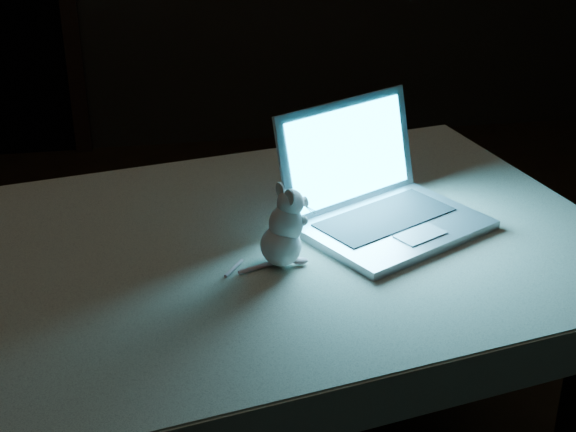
{
  "coord_description": "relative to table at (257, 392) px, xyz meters",
  "views": [
    {
      "loc": [
        -0.25,
        -1.66,
        1.58
      ],
      "look_at": [
        0.01,
        -0.16,
        0.83
      ],
      "focal_mm": 52.0,
      "sensor_mm": 36.0,
      "label": 1
    }
  ],
  "objects": [
    {
      "name": "table",
      "position": [
        0.0,
        0.0,
        0.0
      ],
      "size": [
        1.56,
        1.16,
        0.75
      ],
      "primitive_type": null,
      "rotation": [
        0.0,
        0.0,
        0.2
      ],
      "color": "black",
      "rests_on": "floor"
    },
    {
      "name": "tablecloth",
      "position": [
        0.09,
        0.01,
        0.34
      ],
      "size": [
        1.71,
        1.35,
        0.1
      ],
      "primitive_type": null,
      "rotation": [
        0.0,
        0.0,
        0.25
      ],
      "color": "beige",
      "rests_on": "table"
    },
    {
      "name": "laptop",
      "position": [
        0.31,
        0.01,
        0.51
      ],
      "size": [
        0.48,
        0.46,
        0.25
      ],
      "primitive_type": null,
      "rotation": [
        0.0,
        0.0,
        0.49
      ],
      "color": "#A5A5AA",
      "rests_on": "tablecloth"
    },
    {
      "name": "plush_mouse",
      "position": [
        0.04,
        -0.09,
        0.47
      ],
      "size": [
        0.14,
        0.14,
        0.16
      ],
      "primitive_type": null,
      "rotation": [
        0.0,
        0.0,
        0.17
      ],
      "color": "white",
      "rests_on": "tablecloth"
    }
  ]
}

